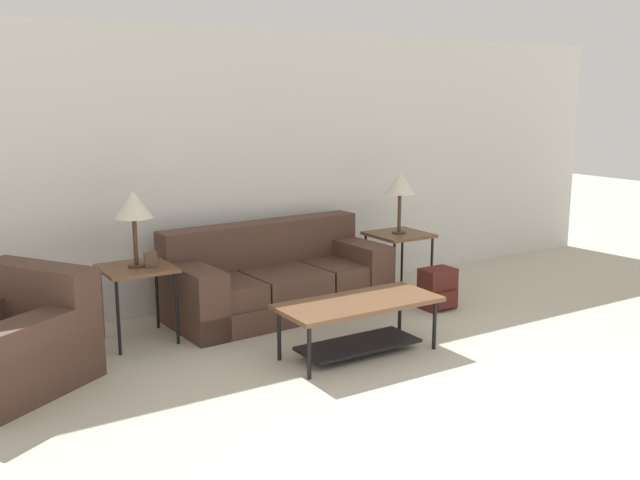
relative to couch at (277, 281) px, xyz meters
The scene contains 10 objects.
wall_back 1.18m from the couch, 69.11° to the left, with size 9.04×0.06×2.60m.
couch is the anchor object (origin of this frame).
armchair 2.48m from the couch, 167.69° to the right, with size 1.38×1.35×0.80m.
coffee_table 1.31m from the couch, 89.70° to the right, with size 1.28×0.56×0.44m.
side_table_left 1.37m from the couch, behind, with size 0.56×0.56×0.63m.
side_table_right 1.38m from the couch, ahead, with size 0.56×0.56×0.63m.
table_lamp_left 1.58m from the couch, behind, with size 0.30×0.30×0.62m.
table_lamp_right 1.58m from the couch, ahead, with size 0.30×0.30×0.62m.
backpack 1.53m from the couch, 27.49° to the right, with size 0.32×0.31×0.39m.
picture_frame 1.32m from the couch, behind, with size 0.10×0.04×0.13m.
Camera 1 is at (-3.26, -1.73, 1.99)m, focal length 40.00 mm.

